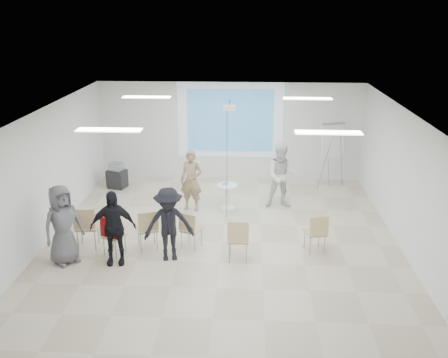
{
  "coord_description": "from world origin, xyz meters",
  "views": [
    {
      "loc": [
        0.57,
        -10.33,
        5.12
      ],
      "look_at": [
        0.0,
        0.8,
        1.25
      ],
      "focal_mm": 40.0,
      "sensor_mm": 36.0,
      "label": 1
    }
  ],
  "objects_px": {
    "player_right": "(282,172)",
    "pedestal_table": "(227,195)",
    "laptop": "(147,227)",
    "audience_mid": "(169,220)",
    "chair_center": "(190,228)",
    "av_cart": "(117,176)",
    "chair_right_far": "(317,231)",
    "player_left": "(191,177)",
    "flipchart_easel": "(333,140)",
    "chair_left_inner": "(148,227)",
    "chair_left_mid": "(112,234)",
    "chair_right_inner": "(238,237)",
    "audience_outer": "(62,220)",
    "chair_far_left": "(86,225)",
    "audience_left": "(113,222)"
  },
  "relations": [
    {
      "from": "chair_right_far",
      "to": "av_cart",
      "type": "relative_size",
      "value": 1.16
    },
    {
      "from": "player_left",
      "to": "pedestal_table",
      "type": "bearing_deg",
      "value": 18.81
    },
    {
      "from": "flipchart_easel",
      "to": "player_right",
      "type": "bearing_deg",
      "value": -153.49
    },
    {
      "from": "player_right",
      "to": "av_cart",
      "type": "distance_m",
      "value": 4.97
    },
    {
      "from": "audience_outer",
      "to": "av_cart",
      "type": "distance_m",
      "value": 4.61
    },
    {
      "from": "chair_far_left",
      "to": "chair_left_mid",
      "type": "distance_m",
      "value": 0.69
    },
    {
      "from": "chair_left_inner",
      "to": "laptop",
      "type": "height_order",
      "value": "chair_left_inner"
    },
    {
      "from": "pedestal_table",
      "to": "chair_far_left",
      "type": "relative_size",
      "value": 0.7
    },
    {
      "from": "chair_right_far",
      "to": "player_left",
      "type": "bearing_deg",
      "value": 127.39
    },
    {
      "from": "chair_center",
      "to": "chair_left_inner",
      "type": "bearing_deg",
      "value": -151.55
    },
    {
      "from": "chair_far_left",
      "to": "laptop",
      "type": "xyz_separation_m",
      "value": [
        1.33,
        0.13,
        -0.09
      ]
    },
    {
      "from": "pedestal_table",
      "to": "audience_left",
      "type": "xyz_separation_m",
      "value": [
        -2.22,
        -3.07,
        0.54
      ]
    },
    {
      "from": "pedestal_table",
      "to": "flipchart_easel",
      "type": "bearing_deg",
      "value": 31.64
    },
    {
      "from": "player_right",
      "to": "chair_left_mid",
      "type": "xyz_separation_m",
      "value": [
        -3.8,
        -2.99,
        -0.46
      ]
    },
    {
      "from": "player_left",
      "to": "audience_left",
      "type": "height_order",
      "value": "player_left"
    },
    {
      "from": "chair_left_mid",
      "to": "av_cart",
      "type": "bearing_deg",
      "value": 127.29
    },
    {
      "from": "chair_right_far",
      "to": "audience_left",
      "type": "xyz_separation_m",
      "value": [
        -4.27,
        -0.66,
        0.39
      ]
    },
    {
      "from": "chair_far_left",
      "to": "av_cart",
      "type": "xyz_separation_m",
      "value": [
        -0.35,
        3.95,
        -0.23
      ]
    },
    {
      "from": "laptop",
      "to": "audience_mid",
      "type": "distance_m",
      "value": 0.86
    },
    {
      "from": "player_right",
      "to": "audience_mid",
      "type": "height_order",
      "value": "player_right"
    },
    {
      "from": "player_right",
      "to": "pedestal_table",
      "type": "bearing_deg",
      "value": -172.3
    },
    {
      "from": "av_cart",
      "to": "chair_left_mid",
      "type": "bearing_deg",
      "value": -59.54
    },
    {
      "from": "player_left",
      "to": "player_right",
      "type": "height_order",
      "value": "player_right"
    },
    {
      "from": "chair_right_far",
      "to": "av_cart",
      "type": "height_order",
      "value": "chair_right_far"
    },
    {
      "from": "chair_right_inner",
      "to": "audience_outer",
      "type": "bearing_deg",
      "value": -176.17
    },
    {
      "from": "pedestal_table",
      "to": "laptop",
      "type": "relative_size",
      "value": 2.03
    },
    {
      "from": "pedestal_table",
      "to": "chair_left_mid",
      "type": "xyz_separation_m",
      "value": [
        -2.36,
        -2.75,
        0.12
      ]
    },
    {
      "from": "player_left",
      "to": "chair_right_far",
      "type": "relative_size",
      "value": 2.06
    },
    {
      "from": "pedestal_table",
      "to": "chair_right_far",
      "type": "bearing_deg",
      "value": -49.71
    },
    {
      "from": "chair_left_inner",
      "to": "chair_center",
      "type": "relative_size",
      "value": 1.08
    },
    {
      "from": "chair_center",
      "to": "laptop",
      "type": "height_order",
      "value": "chair_center"
    },
    {
      "from": "chair_left_mid",
      "to": "player_left",
      "type": "bearing_deg",
      "value": 85.92
    },
    {
      "from": "chair_center",
      "to": "chair_right_far",
      "type": "bearing_deg",
      "value": 20.75
    },
    {
      "from": "audience_mid",
      "to": "chair_left_mid",
      "type": "bearing_deg",
      "value": 161.29
    },
    {
      "from": "player_left",
      "to": "chair_far_left",
      "type": "height_order",
      "value": "player_left"
    },
    {
      "from": "chair_left_inner",
      "to": "audience_outer",
      "type": "xyz_separation_m",
      "value": [
        -1.63,
        -0.65,
        0.41
      ]
    },
    {
      "from": "pedestal_table",
      "to": "chair_center",
      "type": "bearing_deg",
      "value": -107.09
    },
    {
      "from": "chair_left_inner",
      "to": "av_cart",
      "type": "distance_m",
      "value": 4.28
    },
    {
      "from": "laptop",
      "to": "av_cart",
      "type": "distance_m",
      "value": 4.18
    },
    {
      "from": "chair_right_inner",
      "to": "audience_mid",
      "type": "distance_m",
      "value": 1.5
    },
    {
      "from": "chair_left_inner",
      "to": "laptop",
      "type": "relative_size",
      "value": 2.73
    },
    {
      "from": "chair_far_left",
      "to": "chair_left_mid",
      "type": "relative_size",
      "value": 1.16
    },
    {
      "from": "chair_right_far",
      "to": "audience_mid",
      "type": "relative_size",
      "value": 0.49
    },
    {
      "from": "chair_right_far",
      "to": "laptop",
      "type": "relative_size",
      "value": 2.62
    },
    {
      "from": "chair_right_inner",
      "to": "laptop",
      "type": "distance_m",
      "value": 2.09
    },
    {
      "from": "player_left",
      "to": "flipchart_easel",
      "type": "relative_size",
      "value": 0.94
    },
    {
      "from": "player_right",
      "to": "audience_outer",
      "type": "bearing_deg",
      "value": -146.41
    },
    {
      "from": "player_left",
      "to": "chair_right_inner",
      "type": "xyz_separation_m",
      "value": [
        1.29,
        -2.77,
        -0.37
      ]
    },
    {
      "from": "chair_right_inner",
      "to": "av_cart",
      "type": "bearing_deg",
      "value": 130.71
    },
    {
      "from": "audience_mid",
      "to": "chair_left_inner",
      "type": "bearing_deg",
      "value": 129.22
    }
  ]
}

